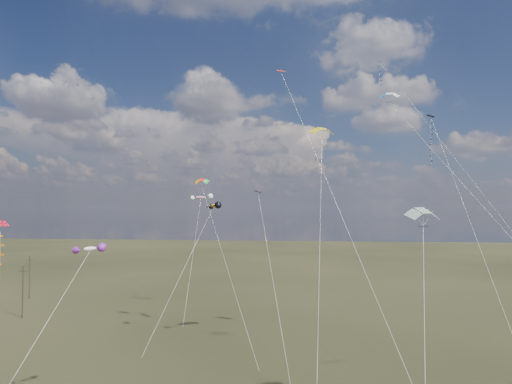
# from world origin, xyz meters

# --- Properties ---
(utility_pole_near) EXTENTS (1.40, 0.20, 8.00)m
(utility_pole_near) POSITION_xyz_m (-38.00, 30.00, 4.09)
(utility_pole_near) COLOR black
(utility_pole_near) RESTS_ON ground
(utility_pole_far) EXTENTS (1.40, 0.20, 8.00)m
(utility_pole_far) POSITION_xyz_m (-46.00, 44.00, 4.09)
(utility_pole_far) COLOR black
(utility_pole_far) RESTS_ON ground
(diamond_black_high) EXTENTS (2.75, 24.95, 29.45)m
(diamond_black_high) POSITION_xyz_m (22.58, 24.18, 24.80)
(diamond_black_high) COLOR black
(diamond_black_high) RESTS_ON ground
(diamond_navy_tall) EXTENTS (19.09, 29.26, 40.94)m
(diamond_navy_tall) POSITION_xyz_m (19.84, 34.99, 34.73)
(diamond_navy_tall) COLOR #131251
(diamond_navy_tall) RESTS_ON ground
(diamond_black_mid) EXTENTS (5.01, 12.90, 19.17)m
(diamond_black_mid) POSITION_xyz_m (1.62, 13.84, 13.54)
(diamond_black_mid) COLOR black
(diamond_black_mid) RESTS_ON ground
(diamond_orange_center) EXTENTS (12.35, 22.11, 32.26)m
(diamond_orange_center) POSITION_xyz_m (7.08, 5.77, 21.95)
(diamond_orange_center) COLOR #C42D01
(diamond_orange_center) RESTS_ON ground
(parafoil_yellow) EXTENTS (3.25, 18.57, 26.97)m
(parafoil_yellow) POSITION_xyz_m (7.89, 16.22, 26.19)
(parafoil_yellow) COLOR gold
(parafoil_yellow) RESTS_ON ground
(parafoil_blue_white) EXTENTS (18.51, 21.59, 31.12)m
(parafoil_blue_white) POSITION_xyz_m (15.98, 17.87, 30.30)
(parafoil_blue_white) COLOR #1A81D3
(parafoil_blue_white) RESTS_ON ground
(parafoil_striped) EXTENTS (4.21, 12.32, 17.54)m
(parafoil_striped) POSITION_xyz_m (14.98, -0.92, 16.83)
(parafoil_striped) COLOR yellow
(parafoil_striped) RESTS_ON ground
(parafoil_tricolor) EXTENTS (10.58, 14.51, 21.46)m
(parafoil_tricolor) POSITION_xyz_m (-8.26, 24.57, 20.76)
(parafoil_tricolor) COLOR #E4AD04
(parafoil_tricolor) RESTS_ON ground
(novelty_orange_black) EXTENTS (7.09, 12.96, 17.93)m
(novelty_orange_black) POSITION_xyz_m (-6.80, 24.98, 17.32)
(novelty_orange_black) COLOR orange
(novelty_orange_black) RESTS_ON ground
(novelty_white_purple) EXTENTS (5.96, 9.09, 14.13)m
(novelty_white_purple) POSITION_xyz_m (-11.56, -1.03, 13.65)
(novelty_white_purple) COLOR silver
(novelty_white_purple) RESTS_ON ground
(novelty_redwhite_stripe) EXTENTS (3.58, 11.01, 19.39)m
(novelty_redwhite_stripe) POSITION_xyz_m (-11.49, 37.31, 18.76)
(novelty_redwhite_stripe) COLOR red
(novelty_redwhite_stripe) RESTS_ON ground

